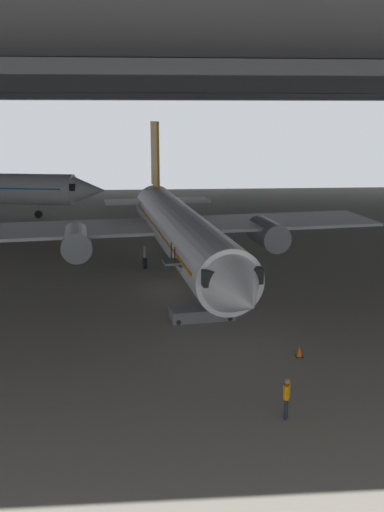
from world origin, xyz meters
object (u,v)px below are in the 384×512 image
Objects in this scene: crew_worker_by_stairs at (216,288)px; crew_worker_near_nose at (287,396)px; airplane_main at (179,230)px; boarding_stairs at (201,307)px; traffic_cone_orange at (299,351)px.

crew_worker_near_nose is at bearing -85.46° from crew_worker_by_stairs.
crew_worker_by_stairs is (1.96, -7.06, -2.41)m from airplane_main.
crew_worker_near_nose is (3.11, -21.57, -2.41)m from airplane_main.
crew_worker_near_nose is 0.99× the size of crew_worker_by_stairs.
traffic_cone_orange is at bearing -52.55° from boarding_stairs.
airplane_main is 20.60× the size of crew_worker_near_nose.
airplane_main is at bearing 98.20° from crew_worker_near_nose.
airplane_main is 7.72m from crew_worker_by_stairs.
crew_worker_by_stairs is (1.22, 2.91, 0.28)m from boarding_stairs.
crew_worker_near_nose is 2.91× the size of traffic_cone_orange.
boarding_stairs is (0.73, -9.97, -2.69)m from airplane_main.
crew_worker_by_stairs is 2.93× the size of traffic_cone_orange.
traffic_cone_orange is (2.08, 5.78, -0.71)m from crew_worker_near_nose.
boarding_stairs is 2.63× the size of crew_worker_by_stairs.
boarding_stairs is 7.34m from traffic_cone_orange.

